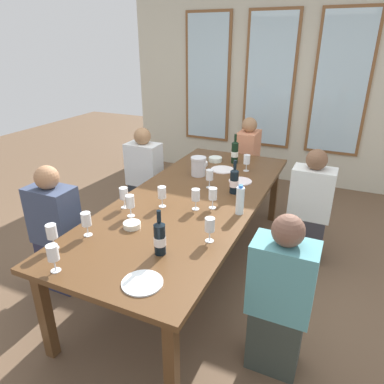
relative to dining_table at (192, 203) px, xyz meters
The scene contains 30 objects.
ground_plane 0.68m from the dining_table, ahead, with size 12.00×12.00×0.00m, color brown.
back_wall_with_windows 2.81m from the dining_table, 90.00° to the left, with size 4.32×0.10×2.90m.
dining_table is the anchor object (origin of this frame).
white_plate_0 0.59m from the dining_table, 62.50° to the left, with size 0.22×0.22×0.01m, color white.
white_plate_1 1.20m from the dining_table, 78.93° to the right, with size 0.23×0.23×0.01m, color white.
white_plate_2 0.76m from the dining_table, 89.62° to the left, with size 0.25×0.25×0.01m, color white.
metal_pitcher 0.56m from the dining_table, 107.69° to the left, with size 0.16×0.16×0.19m.
wine_bottle_0 0.91m from the dining_table, 78.68° to the right, with size 0.08×0.08×0.30m.
wine_bottle_1 1.05m from the dining_table, 87.57° to the left, with size 0.08×0.08×0.33m.
wine_bottle_2 0.42m from the dining_table, 38.63° to the left, with size 0.08×0.08×0.31m.
tasting_bowl_0 0.85m from the dining_table, 107.68° to the left, with size 0.14×0.14×0.04m, color silver.
tasting_bowl_1 0.69m from the dining_table, 104.91° to the right, with size 0.13×0.13×0.04m, color white.
tasting_bowl_2 1.01m from the dining_table, 99.47° to the left, with size 0.15×0.15×0.05m, color white.
water_bottle 0.51m from the dining_table, 15.14° to the right, with size 0.06×0.06×0.24m.
wine_glass_0 0.62m from the dining_table, 118.86° to the right, with size 0.07×0.07×0.17m.
wine_glass_1 1.34m from the dining_table, 102.96° to the right, with size 0.07×0.07×0.17m.
wine_glass_2 0.61m from the dining_table, 135.30° to the right, with size 0.07×0.07×0.17m.
wine_glass_3 0.35m from the dining_table, 118.58° to the right, with size 0.07×0.07×0.17m.
wine_glass_4 0.89m from the dining_table, 74.21° to the left, with size 0.07×0.07×0.17m.
wine_glass_5 0.32m from the dining_table, 77.81° to the left, with size 0.07×0.07×0.17m.
wine_glass_6 0.32m from the dining_table, 27.21° to the right, with size 0.07×0.07×0.17m.
wine_glass_7 1.22m from the dining_table, 113.67° to the right, with size 0.07×0.07×0.17m.
wine_glass_8 0.99m from the dining_table, 114.14° to the right, with size 0.07×0.07×0.17m.
wine_glass_9 0.29m from the dining_table, 58.35° to the right, with size 0.07×0.07×0.17m.
wine_glass_10 0.75m from the dining_table, 56.22° to the right, with size 0.07×0.07×0.17m.
seated_person_0 1.18m from the dining_table, 142.64° to the left, with size 0.38×0.24×1.11m.
seated_person_1 1.14m from the dining_table, 34.84° to the left, with size 0.38×0.24×1.11m.
seated_person_2 1.16m from the dining_table, 143.67° to the right, with size 0.38×0.24×1.11m.
seated_person_3 1.20m from the dining_table, 38.63° to the right, with size 0.38×0.24×1.11m.
seated_person_4 1.75m from the dining_table, 90.00° to the left, with size 0.24×0.38×1.11m.
Camera 1 is at (1.14, -2.51, 1.99)m, focal length 32.70 mm.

